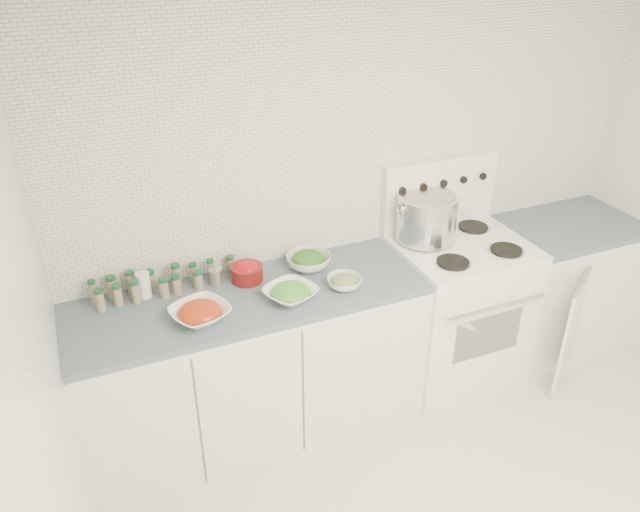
{
  "coord_description": "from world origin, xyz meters",
  "views": [
    {
      "loc": [
        -1.55,
        -1.44,
        2.64
      ],
      "look_at": [
        -0.44,
        1.14,
        1.08
      ],
      "focal_mm": 35.0,
      "sensor_mm": 36.0,
      "label": 1
    }
  ],
  "objects": [
    {
      "name": "bowl_pepper",
      "position": [
        -0.78,
        1.34,
        0.95
      ],
      "size": [
        0.17,
        0.17,
        0.11
      ],
      "color": "#5C110F",
      "rests_on": "counter_left"
    },
    {
      "name": "counter_right",
      "position": [
        1.3,
        1.19,
        0.45
      ],
      "size": [
        0.89,
        0.85,
        0.9
      ],
      "color": "white",
      "rests_on": "ground"
    },
    {
      "name": "room_walls",
      "position": [
        0.0,
        0.0,
        1.56
      ],
      "size": [
        3.54,
        3.04,
        2.52
      ],
      "color": "white",
      "rests_on": "ground"
    },
    {
      "name": "bowl_broccoli",
      "position": [
        -0.43,
        1.34,
        0.95
      ],
      "size": [
        0.32,
        0.32,
        0.1
      ],
      "color": "white",
      "rests_on": "counter_left"
    },
    {
      "name": "stock_pot",
      "position": [
        0.31,
        1.32,
        1.09
      ],
      "size": [
        0.37,
        0.35,
        0.27
      ],
      "rotation": [
        0.0,
        0.0,
        -0.09
      ],
      "color": "silver",
      "rests_on": "stove"
    },
    {
      "name": "stove",
      "position": [
        0.48,
        1.19,
        0.5
      ],
      "size": [
        0.76,
        0.7,
        1.36
      ],
      "color": "white",
      "rests_on": "ground"
    },
    {
      "name": "bowl_snowpea",
      "position": [
        -0.63,
        1.08,
        0.94
      ],
      "size": [
        0.33,
        0.33,
        0.09
      ],
      "color": "white",
      "rests_on": "counter_left"
    },
    {
      "name": "bowl_tomato",
      "position": [
        -1.1,
        1.08,
        0.94
      ],
      "size": [
        0.35,
        0.35,
        0.09
      ],
      "color": "white",
      "rests_on": "counter_left"
    },
    {
      "name": "counter_left",
      "position": [
        -0.82,
        1.19,
        0.45
      ],
      "size": [
        1.85,
        0.62,
        0.9
      ],
      "color": "white",
      "rests_on": "ground"
    },
    {
      "name": "spice_cluster",
      "position": [
        -1.25,
        1.4,
        0.96
      ],
      "size": [
        0.75,
        0.16,
        0.14
      ],
      "color": "gray",
      "rests_on": "counter_left"
    },
    {
      "name": "bowl_zucchini",
      "position": [
        -0.33,
        1.08,
        0.93
      ],
      "size": [
        0.23,
        0.23,
        0.07
      ],
      "color": "white",
      "rests_on": "counter_left"
    },
    {
      "name": "tin_can",
      "position": [
        -0.94,
        1.37,
        0.95
      ],
      "size": [
        0.08,
        0.08,
        0.09
      ],
      "primitive_type": "cylinder",
      "rotation": [
        0.0,
        0.0,
        0.11
      ],
      "color": "gray",
      "rests_on": "counter_left"
    },
    {
      "name": "salt_canister",
      "position": [
        -1.31,
        1.39,
        0.97
      ],
      "size": [
        0.09,
        0.09,
        0.14
      ],
      "primitive_type": "cylinder",
      "rotation": [
        0.0,
        0.0,
        -0.38
      ],
      "color": "white",
      "rests_on": "counter_left"
    }
  ]
}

